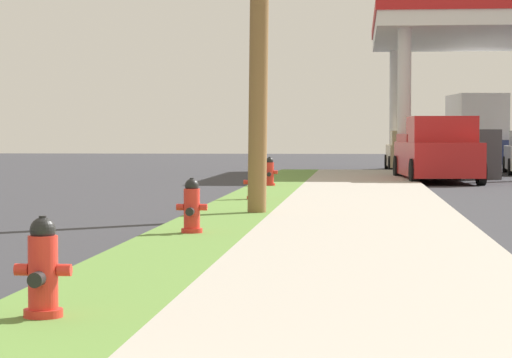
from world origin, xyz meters
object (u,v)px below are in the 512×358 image
object	(u,v)px
fire_hydrant_nearest	(43,273)
truck_red_on_apron	(437,152)
car_tan_by_far_pump	(411,152)
fire_hydrant_third	(254,183)
truck_navy_at_forecourt	(473,133)
fire_hydrant_fourth	(270,173)
fire_hydrant_second	(192,209)

from	to	relation	value
fire_hydrant_nearest	truck_red_on_apron	xyz separation A→B (m)	(4.64, 26.70, 0.47)
fire_hydrant_nearest	car_tan_by_far_pump	size ratio (longest dim) A/B	0.16
fire_hydrant_nearest	fire_hydrant_third	world-z (taller)	same
fire_hydrant_nearest	fire_hydrant_third	size ratio (longest dim) A/B	1.00
car_tan_by_far_pump	truck_navy_at_forecourt	xyz separation A→B (m)	(2.80, 3.80, 0.77)
fire_hydrant_third	fire_hydrant_fourth	bearing A→B (deg)	91.40
fire_hydrant_nearest	truck_red_on_apron	size ratio (longest dim) A/B	0.13
fire_hydrant_fourth	truck_navy_at_forecourt	distance (m)	21.33
truck_navy_at_forecourt	fire_hydrant_second	bearing A→B (deg)	-101.72
fire_hydrant_fourth	truck_red_on_apron	distance (m)	7.03
fire_hydrant_second	car_tan_by_far_pump	world-z (taller)	car_tan_by_far_pump
fire_hydrant_third	fire_hydrant_fourth	world-z (taller)	same
fire_hydrant_second	fire_hydrant_third	xyz separation A→B (m)	(0.10, 8.10, 0.00)
fire_hydrant_nearest	truck_red_on_apron	distance (m)	27.10
fire_hydrant_nearest	truck_navy_at_forecourt	world-z (taller)	truck_navy_at_forecourt
fire_hydrant_nearest	car_tan_by_far_pump	world-z (taller)	car_tan_by_far_pump
fire_hydrant_second	truck_navy_at_forecourt	world-z (taller)	truck_navy_at_forecourt
fire_hydrant_second	car_tan_by_far_pump	size ratio (longest dim) A/B	0.16
fire_hydrant_second	car_tan_by_far_pump	xyz separation A→B (m)	(4.31, 30.49, 0.28)
fire_hydrant_fourth	fire_hydrant_second	bearing A→B (deg)	-89.81
fire_hydrant_nearest	truck_red_on_apron	bearing A→B (deg)	80.13
fire_hydrant_third	car_tan_by_far_pump	world-z (taller)	car_tan_by_far_pump
fire_hydrant_third	truck_navy_at_forecourt	distance (m)	27.13
fire_hydrant_nearest	fire_hydrant_third	bearing A→B (deg)	89.45
truck_navy_at_forecourt	truck_red_on_apron	xyz separation A→B (m)	(-2.51, -14.81, -0.57)
fire_hydrant_nearest	car_tan_by_far_pump	distance (m)	37.95
fire_hydrant_fourth	car_tan_by_far_pump	xyz separation A→B (m)	(4.36, 16.26, 0.28)
car_tan_by_far_pump	fire_hydrant_fourth	bearing A→B (deg)	-105.00
truck_red_on_apron	fire_hydrant_second	bearing A→B (deg)	-103.28
fire_hydrant_nearest	car_tan_by_far_pump	bearing A→B (deg)	83.41
fire_hydrant_second	car_tan_by_far_pump	distance (m)	30.79
fire_hydrant_fourth	truck_navy_at_forecourt	bearing A→B (deg)	70.36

